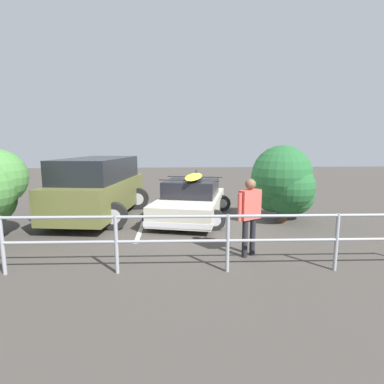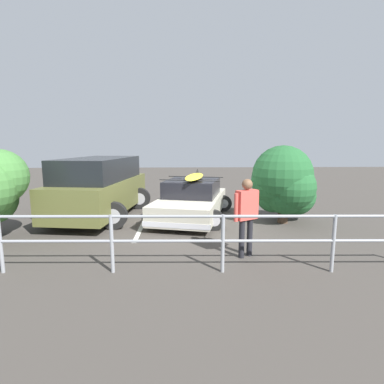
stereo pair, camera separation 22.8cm
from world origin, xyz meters
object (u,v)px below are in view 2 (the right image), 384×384
object	(u,v)px
person_bystander	(246,211)
bush_near_left	(284,184)
suv_car	(100,187)
sedan_car	(192,200)

from	to	relation	value
person_bystander	bush_near_left	distance (m)	3.20
suv_car	bush_near_left	distance (m)	5.81
bush_near_left	sedan_car	bearing A→B (deg)	-15.81
person_bystander	bush_near_left	size ratio (longest dim) A/B	0.71
sedan_car	person_bystander	distance (m)	3.63
person_bystander	bush_near_left	world-z (taller)	bush_near_left
suv_car	sedan_car	bearing A→B (deg)	175.18
suv_car	person_bystander	xyz separation A→B (m)	(-4.00, 3.71, 0.01)
sedan_car	suv_car	world-z (taller)	suv_car
sedan_car	bush_near_left	bearing A→B (deg)	164.19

